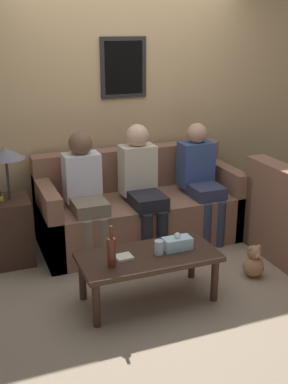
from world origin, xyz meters
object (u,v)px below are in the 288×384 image
object	(u,v)px
coffee_table	(148,261)
person_middle	(142,182)
couch_main	(139,210)
wine_bottle	(112,251)
person_right	(201,176)
teddy_bear	(253,263)
drinking_glass	(159,247)
person_left	(85,189)

from	to	relation	value
coffee_table	person_middle	bearing A→B (deg)	71.71
couch_main	person_middle	world-z (taller)	person_middle
wine_bottle	person_right	size ratio (longest dim) A/B	0.28
wine_bottle	person_middle	distance (m)	1.23
coffee_table	teddy_bear	size ratio (longest dim) A/B	3.73
drinking_glass	person_left	xyz separation A→B (m)	(-0.32, 1.00, 0.21)
person_right	person_left	bearing A→B (deg)	179.38
person_middle	teddy_bear	xyz separation A→B (m)	(0.69, -0.93, -0.55)
person_middle	person_right	bearing A→B (deg)	1.13
person_left	couch_main	bearing A→B (deg)	14.02
couch_main	person_left	bearing A→B (deg)	-165.98
coffee_table	teddy_bear	world-z (taller)	coffee_table
couch_main	drinking_glass	distance (m)	1.19
person_middle	teddy_bear	size ratio (longest dim) A/B	4.12
coffee_table	drinking_glass	xyz separation A→B (m)	(0.08, -0.02, 0.11)
couch_main	person_middle	distance (m)	0.39
coffee_table	person_middle	distance (m)	1.06
person_right	teddy_bear	world-z (taller)	person_right
teddy_bear	drinking_glass	bearing A→B (deg)	-177.33
person_left	person_middle	size ratio (longest dim) A/B	0.98
wine_bottle	teddy_bear	bearing A→B (deg)	4.34
person_right	couch_main	bearing A→B (deg)	165.37
coffee_table	drinking_glass	world-z (taller)	drinking_glass
drinking_glass	teddy_bear	xyz separation A→B (m)	(0.93, 0.04, -0.33)
person_right	teddy_bear	xyz separation A→B (m)	(0.05, -0.95, -0.53)
wine_bottle	teddy_bear	distance (m)	1.39
coffee_table	wine_bottle	bearing A→B (deg)	-166.41
wine_bottle	person_middle	world-z (taller)	person_middle
wine_bottle	person_right	bearing A→B (deg)	39.23
couch_main	person_left	size ratio (longest dim) A/B	1.70
drinking_glass	person_middle	xyz separation A→B (m)	(0.24, 0.98, 0.21)
person_middle	drinking_glass	bearing A→B (deg)	-103.60
drinking_glass	teddy_bear	distance (m)	0.98
person_right	drinking_glass	bearing A→B (deg)	-131.55
couch_main	person_right	size ratio (longest dim) A/B	1.71
person_right	teddy_bear	size ratio (longest dim) A/B	4.01
person_middle	teddy_bear	world-z (taller)	person_middle
drinking_glass	person_middle	distance (m)	1.03
couch_main	person_left	xyz separation A→B (m)	(-0.59, -0.15, 0.34)
coffee_table	person_left	world-z (taller)	person_left
drinking_glass	person_middle	world-z (taller)	person_middle
person_left	teddy_bear	world-z (taller)	person_left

